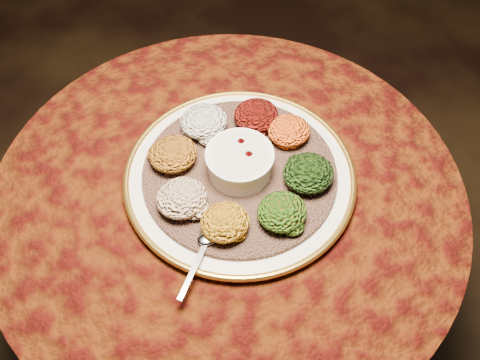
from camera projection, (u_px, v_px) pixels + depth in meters
table at (229, 234)px, 1.22m from camera, size 0.96×0.96×0.73m
platter at (240, 176)px, 1.08m from camera, size 0.49×0.49×0.02m
injera at (240, 173)px, 1.07m from camera, size 0.47×0.47×0.01m
stew_bowl at (240, 161)px, 1.04m from camera, size 0.13×0.13×0.06m
spoon at (206, 242)px, 0.97m from camera, size 0.12×0.10×0.01m
portion_ayib at (204, 121)px, 1.11m from camera, size 0.10×0.09×0.05m
portion_kitfo at (256, 115)px, 1.12m from camera, size 0.10×0.09×0.05m
portion_tikil at (289, 131)px, 1.10m from camera, size 0.09×0.08×0.04m
portion_gomen at (308, 173)px, 1.03m from camera, size 0.10×0.10×0.05m
portion_mixveg at (282, 212)px, 0.98m from camera, size 0.09×0.09×0.04m
portion_kik at (225, 222)px, 0.97m from camera, size 0.09×0.09×0.04m
portion_timatim at (182, 198)px, 1.00m from camera, size 0.10×0.09×0.05m
portion_shiro at (173, 154)px, 1.06m from camera, size 0.10×0.09×0.05m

